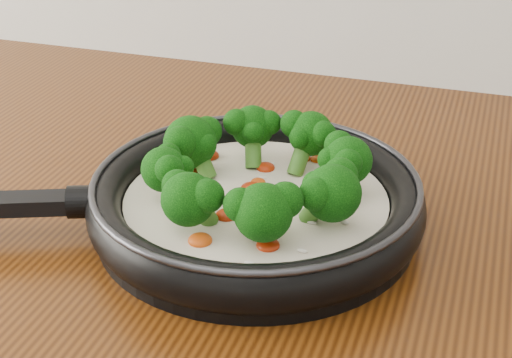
% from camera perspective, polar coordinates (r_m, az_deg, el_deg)
% --- Properties ---
extents(skillet, '(0.50, 0.39, 0.09)m').
position_cam_1_polar(skillet, '(0.69, -0.22, -1.34)').
color(skillet, black).
rests_on(skillet, counter).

